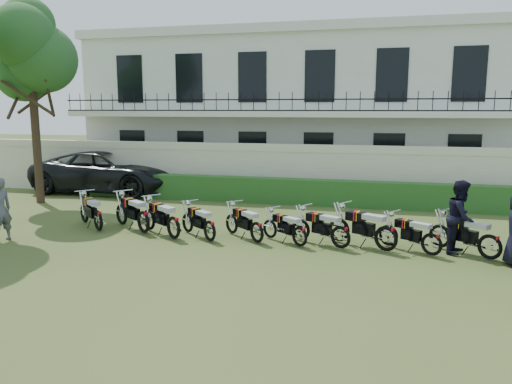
{
  "coord_description": "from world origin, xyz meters",
  "views": [
    {
      "loc": [
        4.22,
        -11.96,
        3.75
      ],
      "look_at": [
        0.52,
        2.66,
        1.21
      ],
      "focal_mm": 35.0,
      "sensor_mm": 36.0,
      "label": 1
    }
  ],
  "objects_px": {
    "motorcycle_1": "(143,217)",
    "motorcycle_9": "(490,241)",
    "tree_west_near": "(31,51)",
    "motorcycle_0": "(98,215)",
    "motorcycle_4": "(257,227)",
    "motorcycle_5": "(300,232)",
    "motorcycle_7": "(386,232)",
    "motorcycle_2": "(173,222)",
    "officer_4": "(461,217)",
    "motorcycle_8": "(432,239)",
    "motorcycle_3": "(210,226)",
    "suv": "(109,172)",
    "motorcycle_6": "(341,232)",
    "inspector": "(0,209)"
  },
  "relations": [
    {
      "from": "motorcycle_1",
      "to": "motorcycle_9",
      "type": "distance_m",
      "value": 9.58
    },
    {
      "from": "tree_west_near",
      "to": "motorcycle_0",
      "type": "height_order",
      "value": "tree_west_near"
    },
    {
      "from": "motorcycle_4",
      "to": "motorcycle_5",
      "type": "relative_size",
      "value": 1.01
    },
    {
      "from": "motorcycle_4",
      "to": "motorcycle_7",
      "type": "relative_size",
      "value": 0.78
    },
    {
      "from": "tree_west_near",
      "to": "motorcycle_2",
      "type": "height_order",
      "value": "tree_west_near"
    },
    {
      "from": "officer_4",
      "to": "motorcycle_1",
      "type": "bearing_deg",
      "value": 111.19
    },
    {
      "from": "motorcycle_4",
      "to": "motorcycle_8",
      "type": "relative_size",
      "value": 0.93
    },
    {
      "from": "tree_west_near",
      "to": "motorcycle_3",
      "type": "relative_size",
      "value": 5.25
    },
    {
      "from": "motorcycle_1",
      "to": "motorcycle_2",
      "type": "height_order",
      "value": "motorcycle_1"
    },
    {
      "from": "motorcycle_3",
      "to": "motorcycle_7",
      "type": "relative_size",
      "value": 0.78
    },
    {
      "from": "motorcycle_4",
      "to": "suv",
      "type": "distance_m",
      "value": 10.93
    },
    {
      "from": "motorcycle_6",
      "to": "suv",
      "type": "height_order",
      "value": "suv"
    },
    {
      "from": "motorcycle_5",
      "to": "suv",
      "type": "distance_m",
      "value": 11.96
    },
    {
      "from": "motorcycle_9",
      "to": "motorcycle_3",
      "type": "bearing_deg",
      "value": 127.73
    },
    {
      "from": "motorcycle_0",
      "to": "motorcycle_6",
      "type": "xyz_separation_m",
      "value": [
        7.36,
        -0.12,
        -0.02
      ]
    },
    {
      "from": "motorcycle_6",
      "to": "inspector",
      "type": "xyz_separation_m",
      "value": [
        -9.44,
        -1.52,
        0.43
      ]
    },
    {
      "from": "motorcycle_2",
      "to": "motorcycle_3",
      "type": "xyz_separation_m",
      "value": [
        1.09,
        0.02,
        -0.05
      ]
    },
    {
      "from": "motorcycle_0",
      "to": "suv",
      "type": "xyz_separation_m",
      "value": [
        -3.53,
        6.64,
        0.42
      ]
    },
    {
      "from": "tree_west_near",
      "to": "motorcycle_6",
      "type": "height_order",
      "value": "tree_west_near"
    },
    {
      "from": "motorcycle_5",
      "to": "officer_4",
      "type": "distance_m",
      "value": 4.2
    },
    {
      "from": "officer_4",
      "to": "tree_west_near",
      "type": "bearing_deg",
      "value": 97.33
    },
    {
      "from": "motorcycle_2",
      "to": "motorcycle_4",
      "type": "bearing_deg",
      "value": -51.01
    },
    {
      "from": "motorcycle_0",
      "to": "inspector",
      "type": "distance_m",
      "value": 2.68
    },
    {
      "from": "motorcycle_5",
      "to": "motorcycle_8",
      "type": "distance_m",
      "value": 3.41
    },
    {
      "from": "suv",
      "to": "inspector",
      "type": "xyz_separation_m",
      "value": [
        1.45,
        -8.29,
        -0.01
      ]
    },
    {
      "from": "motorcycle_1",
      "to": "motorcycle_4",
      "type": "xyz_separation_m",
      "value": [
        3.58,
        -0.23,
        -0.06
      ]
    },
    {
      "from": "motorcycle_4",
      "to": "inspector",
      "type": "distance_m",
      "value": 7.3
    },
    {
      "from": "motorcycle_1",
      "to": "motorcycle_3",
      "type": "bearing_deg",
      "value": -65.14
    },
    {
      "from": "motorcycle_2",
      "to": "inspector",
      "type": "xyz_separation_m",
      "value": [
        -4.7,
        -1.34,
        0.4
      ]
    },
    {
      "from": "motorcycle_4",
      "to": "motorcycle_8",
      "type": "xyz_separation_m",
      "value": [
        4.63,
        -0.09,
        -0.01
      ]
    },
    {
      "from": "motorcycle_4",
      "to": "motorcycle_7",
      "type": "bearing_deg",
      "value": -49.69
    },
    {
      "from": "motorcycle_3",
      "to": "motorcycle_5",
      "type": "bearing_deg",
      "value": -48.99
    },
    {
      "from": "motorcycle_8",
      "to": "motorcycle_7",
      "type": "bearing_deg",
      "value": 116.91
    },
    {
      "from": "motorcycle_4",
      "to": "officer_4",
      "type": "xyz_separation_m",
      "value": [
        5.36,
        0.44,
        0.49
      ]
    },
    {
      "from": "motorcycle_5",
      "to": "motorcycle_9",
      "type": "relative_size",
      "value": 0.89
    },
    {
      "from": "motorcycle_2",
      "to": "officer_4",
      "type": "bearing_deg",
      "value": -50.74
    },
    {
      "from": "motorcycle_8",
      "to": "inspector",
      "type": "xyz_separation_m",
      "value": [
        -11.75,
        -1.42,
        0.45
      ]
    },
    {
      "from": "motorcycle_0",
      "to": "motorcycle_5",
      "type": "bearing_deg",
      "value": -51.56
    },
    {
      "from": "motorcycle_2",
      "to": "motorcycle_7",
      "type": "xyz_separation_m",
      "value": [
        5.92,
        0.2,
        0.02
      ]
    },
    {
      "from": "motorcycle_3",
      "to": "officer_4",
      "type": "bearing_deg",
      "value": -45.9
    },
    {
      "from": "officer_4",
      "to": "motorcycle_7",
      "type": "bearing_deg",
      "value": 122.59
    },
    {
      "from": "officer_4",
      "to": "motorcycle_9",
      "type": "bearing_deg",
      "value": -110.06
    },
    {
      "from": "motorcycle_4",
      "to": "suv",
      "type": "height_order",
      "value": "suv"
    },
    {
      "from": "motorcycle_9",
      "to": "inspector",
      "type": "relative_size",
      "value": 0.9
    },
    {
      "from": "tree_west_near",
      "to": "motorcycle_5",
      "type": "xyz_separation_m",
      "value": [
        11.11,
        -3.9,
        -5.45
      ]
    },
    {
      "from": "suv",
      "to": "inspector",
      "type": "height_order",
      "value": "suv"
    },
    {
      "from": "motorcycle_4",
      "to": "suv",
      "type": "bearing_deg",
      "value": 91.73
    },
    {
      "from": "officer_4",
      "to": "motorcycle_8",
      "type": "bearing_deg",
      "value": 145.86
    },
    {
      "from": "motorcycle_8",
      "to": "suv",
      "type": "distance_m",
      "value": 14.88
    },
    {
      "from": "motorcycle_7",
      "to": "motorcycle_8",
      "type": "bearing_deg",
      "value": -67.24
    }
  ]
}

